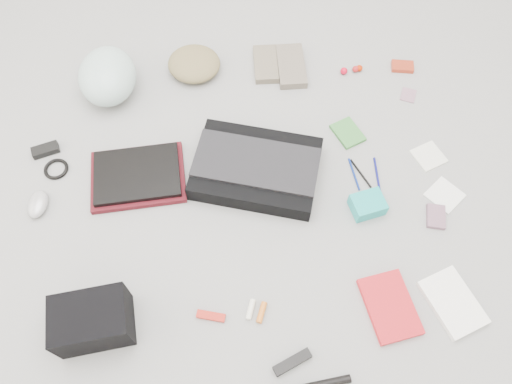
{
  "coord_description": "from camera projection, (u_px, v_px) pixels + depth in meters",
  "views": [
    {
      "loc": [
        -0.07,
        -0.83,
        1.57
      ],
      "look_at": [
        0.0,
        0.0,
        0.05
      ],
      "focal_mm": 35.0,
      "sensor_mm": 36.0,
      "label": 1
    }
  ],
  "objects": [
    {
      "name": "ground_plane",
      "position": [
        256.0,
        199.0,
        1.78
      ],
      "size": [
        4.0,
        4.0,
        0.0
      ],
      "primitive_type": "plane",
      "color": "gray"
    },
    {
      "name": "messenger_bag",
      "position": [
        256.0,
        169.0,
        1.8
      ],
      "size": [
        0.51,
        0.42,
        0.07
      ],
      "primitive_type": "cube",
      "rotation": [
        0.0,
        0.0,
        -0.29
      ],
      "color": "black",
      "rests_on": "ground_plane"
    },
    {
      "name": "bag_flap",
      "position": [
        256.0,
        162.0,
        1.76
      ],
      "size": [
        0.48,
        0.32,
        0.01
      ],
      "primitive_type": "cube",
      "rotation": [
        0.0,
        0.0,
        -0.29
      ],
      "color": "black",
      "rests_on": "messenger_bag"
    },
    {
      "name": "laptop_sleeve",
      "position": [
        138.0,
        177.0,
        1.81
      ],
      "size": [
        0.35,
        0.27,
        0.02
      ],
      "primitive_type": "cube",
      "rotation": [
        0.0,
        0.0,
        0.06
      ],
      "color": "#4E0F16",
      "rests_on": "ground_plane"
    },
    {
      "name": "laptop",
      "position": [
        137.0,
        174.0,
        1.79
      ],
      "size": [
        0.32,
        0.24,
        0.02
      ],
      "primitive_type": "cube",
      "rotation": [
        0.0,
        0.0,
        0.06
      ],
      "color": "black",
      "rests_on": "laptop_sleeve"
    },
    {
      "name": "bike_helmet",
      "position": [
        107.0,
        76.0,
        1.94
      ],
      "size": [
        0.22,
        0.28,
        0.17
      ],
      "primitive_type": "ellipsoid",
      "rotation": [
        0.0,
        0.0,
        0.01
      ],
      "color": "silver",
      "rests_on": "ground_plane"
    },
    {
      "name": "beanie",
      "position": [
        194.0,
        64.0,
        2.04
      ],
      "size": [
        0.27,
        0.27,
        0.08
      ],
      "primitive_type": "ellipsoid",
      "rotation": [
        0.0,
        0.0,
        -0.36
      ],
      "color": "olive",
      "rests_on": "ground_plane"
    },
    {
      "name": "mitten_left",
      "position": [
        266.0,
        64.0,
        2.07
      ],
      "size": [
        0.1,
        0.19,
        0.03
      ],
      "primitive_type": "cube",
      "rotation": [
        0.0,
        0.0,
        -0.03
      ],
      "color": "#756956",
      "rests_on": "ground_plane"
    },
    {
      "name": "mitten_right",
      "position": [
        291.0,
        66.0,
        2.06
      ],
      "size": [
        0.11,
        0.22,
        0.03
      ],
      "primitive_type": "cube",
      "rotation": [
        0.0,
        0.0,
        -0.02
      ],
      "color": "#73685A",
      "rests_on": "ground_plane"
    },
    {
      "name": "power_brick",
      "position": [
        45.0,
        150.0,
        1.86
      ],
      "size": [
        0.11,
        0.07,
        0.03
      ],
      "primitive_type": "cube",
      "rotation": [
        0.0,
        0.0,
        0.29
      ],
      "color": "black",
      "rests_on": "ground_plane"
    },
    {
      "name": "cable_coil",
      "position": [
        56.0,
        169.0,
        1.83
      ],
      "size": [
        0.11,
        0.11,
        0.01
      ],
      "primitive_type": "torus",
      "rotation": [
        0.0,
        0.0,
        -0.22
      ],
      "color": "black",
      "rests_on": "ground_plane"
    },
    {
      "name": "mouse",
      "position": [
        38.0,
        204.0,
        1.74
      ],
      "size": [
        0.08,
        0.12,
        0.04
      ],
      "primitive_type": "ellipsoid",
      "rotation": [
        0.0,
        0.0,
        -0.15
      ],
      "color": "#A8A7AA",
      "rests_on": "ground_plane"
    },
    {
      "name": "camera_bag",
      "position": [
        92.0,
        321.0,
        1.5
      ],
      "size": [
        0.24,
        0.18,
        0.15
      ],
      "primitive_type": "cube",
      "rotation": [
        0.0,
        0.0,
        0.11
      ],
      "color": "black",
      "rests_on": "ground_plane"
    },
    {
      "name": "multitool",
      "position": [
        211.0,
        316.0,
        1.57
      ],
      "size": [
        0.09,
        0.05,
        0.01
      ],
      "primitive_type": "cube",
      "rotation": [
        0.0,
        0.0,
        -0.26
      ],
      "color": "#AD1A10",
      "rests_on": "ground_plane"
    },
    {
      "name": "toiletry_tube_white",
      "position": [
        251.0,
        309.0,
        1.58
      ],
      "size": [
        0.04,
        0.07,
        0.02
      ],
      "primitive_type": "cylinder",
      "rotation": [
        1.57,
        0.0,
        -0.33
      ],
      "color": "white",
      "rests_on": "ground_plane"
    },
    {
      "name": "toiletry_tube_orange",
      "position": [
        262.0,
        312.0,
        1.57
      ],
      "size": [
        0.04,
        0.07,
        0.02
      ],
      "primitive_type": "cylinder",
      "rotation": [
        1.57,
        0.0,
        -0.37
      ],
      "color": "orange",
      "rests_on": "ground_plane"
    },
    {
      "name": "u_lock",
      "position": [
        292.0,
        362.0,
        1.5
      ],
      "size": [
        0.12,
        0.08,
        0.02
      ],
      "primitive_type": "cube",
      "rotation": [
        0.0,
        0.0,
        0.4
      ],
      "color": "black",
      "rests_on": "ground_plane"
    },
    {
      "name": "book_red",
      "position": [
        390.0,
        306.0,
        1.58
      ],
      "size": [
        0.18,
        0.24,
        0.02
      ],
      "primitive_type": "cube",
      "rotation": [
        0.0,
        0.0,
        0.17
      ],
      "color": "red",
      "rests_on": "ground_plane"
    },
    {
      "name": "book_white",
      "position": [
        453.0,
        302.0,
        1.59
      ],
      "size": [
        0.2,
        0.24,
        0.02
      ],
      "primitive_type": "cube",
      "rotation": [
        0.0,
        0.0,
        0.34
      ],
      "color": "white",
      "rests_on": "ground_plane"
    },
    {
      "name": "notepad",
      "position": [
        348.0,
        133.0,
        1.91
      ],
      "size": [
        0.13,
        0.15,
        0.01
      ],
      "primitive_type": "cube",
      "rotation": [
        0.0,
        0.0,
        0.4
      ],
      "color": "#387A35",
      "rests_on": "ground_plane"
    },
    {
      "name": "pen_blue",
      "position": [
        354.0,
        174.0,
        1.82
      ],
      "size": [
        0.02,
        0.14,
        0.01
      ],
      "primitive_type": "cylinder",
      "rotation": [
        1.57,
        0.0,
        0.11
      ],
      "color": "navy",
      "rests_on": "ground_plane"
    },
    {
      "name": "pen_black",
      "position": [
        361.0,
        174.0,
        1.82
      ],
      "size": [
        0.06,
        0.13,
        0.01
      ],
      "primitive_type": "cylinder",
      "rotation": [
        1.57,
        0.0,
        0.4
      ],
      "color": "black",
      "rests_on": "ground_plane"
    },
    {
      "name": "pen_navy",
      "position": [
        377.0,
        175.0,
        1.82
      ],
      "size": [
        0.02,
        0.15,
        0.01
      ],
      "primitive_type": "cylinder",
      "rotation": [
        1.57,
        0.0,
        -0.06
      ],
      "color": "#0D1060",
      "rests_on": "ground_plane"
    },
    {
      "name": "accordion_wallet",
      "position": [
        368.0,
        205.0,
        1.74
      ],
      "size": [
        0.13,
        0.11,
        0.06
      ],
      "primitive_type": "cube",
      "rotation": [
        0.0,
        0.0,
        0.22
      ],
      "color": "#18ADA9",
      "rests_on": "ground_plane"
    },
    {
      "name": "card_deck",
      "position": [
        436.0,
        217.0,
        1.73
      ],
      "size": [
        0.08,
        0.1,
        0.02
      ],
      "primitive_type": "cube",
      "rotation": [
        0.0,
        0.0,
        -0.24
      ],
      "color": "#845C70",
      "rests_on": "ground_plane"
    },
    {
      "name": "napkin_top",
      "position": [
        429.0,
        156.0,
        1.86
      ],
      "size": [
        0.14,
        0.14,
        0.01
      ],
      "primitive_type": "cube",
      "rotation": [
        0.0,
        0.0,
        0.38
      ],
      "color": "silver",
      "rests_on": "ground_plane"
    },
    {
      "name": "napkin_bottom",
      "position": [
        445.0,
        195.0,
        1.78
      ],
      "size": [
        0.15,
        0.15,
        0.01
      ],
      "primitive_type": "cube",
      "rotation": [
        0.0,
        0.0,
        0.67
      ],
      "color": "white",
      "rests_on": "ground_plane"
    },
    {
      "name": "lollipop_a",
      "position": [
        344.0,
        71.0,
        2.05
      ],
      "size": [
        0.03,
        0.03,
        0.03
      ],
      "primitive_type": "sphere",
      "rotation": [
        0.0,
        0.0,
        -0.07
      ],
      "color": "red",
      "rests_on": "ground_plane"
    },
    {
      "name": "lollipop_b",
      "position": [
        355.0,
        69.0,
        2.05
      ],
      "size": [
        0.03,
        0.03,
        0.03
      ],
      "primitive_type": "sphere",
      "rotation": [
        0.0,
        0.0,
        -0.4
      ],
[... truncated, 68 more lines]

